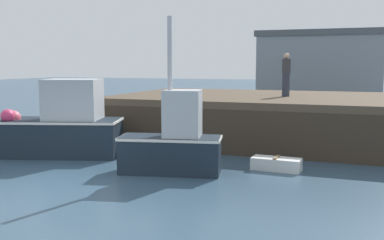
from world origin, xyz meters
TOP-DOWN VIEW (x-y plane):
  - ground at (0.00, 0.00)m, footprint 120.00×160.00m
  - pier at (3.40, 8.32)m, footprint 11.04×7.52m
  - fishing_boat_near_left at (-2.00, 3.23)m, footprint 4.34×2.74m
  - fishing_boat_near_right at (2.46, 2.28)m, footprint 3.01×1.65m
  - rowboat at (5.13, 3.61)m, footprint 1.43×0.68m
  - dockworker at (4.61, 8.51)m, footprint 0.34×0.34m
  - warehouse at (4.01, 31.80)m, footprint 10.60×5.25m

SIDE VIEW (x-z plane):
  - ground at x=0.00m, z-range -0.10..0.00m
  - rowboat at x=5.13m, z-range -0.02..0.38m
  - fishing_boat_near_right at x=2.46m, z-range -1.30..3.05m
  - fishing_boat_near_left at x=-2.00m, z-range -0.27..2.29m
  - pier at x=3.40m, z-range 0.59..2.39m
  - dockworker at x=4.61m, z-range 1.80..3.47m
  - warehouse at x=4.01m, z-range 0.02..5.92m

